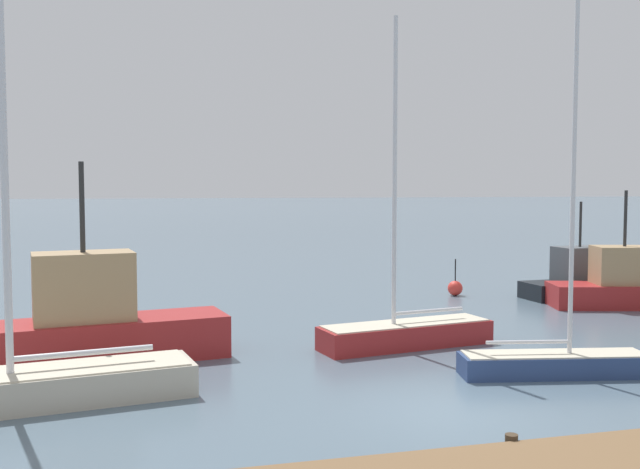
# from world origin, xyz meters

# --- Properties ---
(ground_plane) EXTENTS (600.00, 600.00, 0.00)m
(ground_plane) POSITION_xyz_m (0.00, 0.00, 0.00)
(ground_plane) COLOR slate
(sailboat_1) EXTENTS (7.39, 2.90, 10.49)m
(sailboat_1) POSITION_xyz_m (-9.00, 2.84, 0.55)
(sailboat_1) COLOR #BCB29E
(sailboat_1) RESTS_ON ground_plane
(sailboat_2) EXTENTS (5.87, 2.38, 10.34)m
(sailboat_2) POSITION_xyz_m (1.58, 6.42, 0.53)
(sailboat_2) COLOR maroon
(sailboat_2) RESTS_ON ground_plane
(sailboat_3) EXTENTS (5.21, 2.10, 10.12)m
(sailboat_3) POSITION_xyz_m (4.19, 2.12, 0.50)
(sailboat_3) COLOR navy
(sailboat_3) RESTS_ON ground_plane
(fishing_boat_1) EXTENTS (7.03, 3.76, 4.94)m
(fishing_boat_1) POSITION_xyz_m (13.47, 11.10, 0.90)
(fishing_boat_1) COLOR maroon
(fishing_boat_1) RESTS_ON ground_plane
(fishing_boat_2) EXTENTS (7.63, 3.17, 5.81)m
(fishing_boat_2) POSITION_xyz_m (-7.93, 6.79, 1.13)
(fishing_boat_2) COLOR maroon
(fishing_boat_2) RESTS_ON ground_plane
(fishing_boat_3) EXTENTS (6.00, 2.21, 4.41)m
(fishing_boat_3) POSITION_xyz_m (13.17, 13.92, 0.82)
(fishing_boat_3) COLOR black
(fishing_boat_3) RESTS_ON ground_plane
(channel_buoy_2) EXTENTS (0.70, 0.70, 1.72)m
(channel_buoy_2) POSITION_xyz_m (7.73, 15.88, 0.36)
(channel_buoy_2) COLOR red
(channel_buoy_2) RESTS_ON ground_plane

